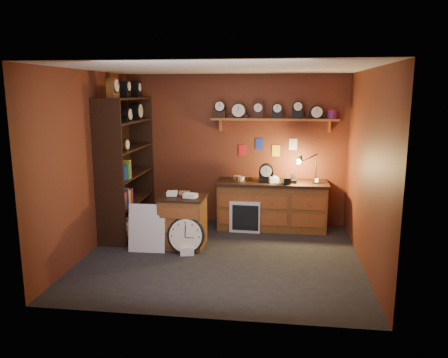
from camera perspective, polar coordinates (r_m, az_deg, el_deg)
floor at (r=6.55m, az=-0.31°, el=-10.10°), size 4.00×4.00×0.00m
room_shell at (r=6.23m, az=0.22°, el=5.15°), size 4.02×3.62×2.71m
shelving_unit at (r=7.57m, az=-12.86°, el=2.41°), size 0.47×1.60×2.58m
workbench at (r=7.75m, az=6.26°, el=-3.05°), size 1.94×0.66×1.36m
low_cabinet at (r=6.87m, az=-5.38°, el=-5.28°), size 0.72×0.61×0.89m
big_round_clock at (r=6.61m, az=-5.00°, el=-7.37°), size 0.56×0.18×0.56m
white_panel at (r=6.87m, az=-9.94°, el=-9.23°), size 0.56×0.17×0.74m
mini_fridge at (r=7.75m, az=2.96°, el=-4.53°), size 0.55×0.57×0.55m
floor_box_a at (r=7.62m, az=-11.97°, el=-6.66°), size 0.28×0.26×0.14m
floor_box_b at (r=6.67m, az=-4.82°, el=-9.14°), size 0.25×0.28×0.12m
floor_box_c at (r=7.50m, az=-3.53°, el=-6.52°), size 0.32×0.31×0.19m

